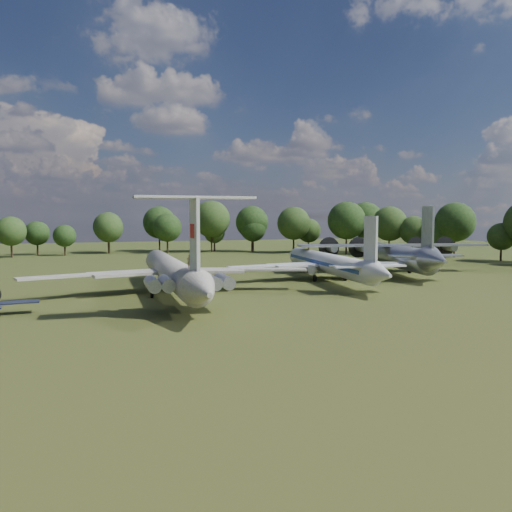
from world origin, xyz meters
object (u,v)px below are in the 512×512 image
object	(u,v)px
il62_airliner	(172,277)
tu104_jet	(328,267)
an12_transport	(395,259)
person_on_il62	(190,261)

from	to	relation	value
il62_airliner	tu104_jet	world-z (taller)	il62_airliner
il62_airliner	an12_transport	bearing A→B (deg)	17.52
il62_airliner	tu104_jet	xyz separation A→B (m)	(27.38, 6.75, -0.22)
an12_transport	person_on_il62	world-z (taller)	person_on_il62
an12_transport	person_on_il62	xyz separation A→B (m)	(-45.03, -26.77, 3.10)
il62_airliner	person_on_il62	xyz separation A→B (m)	(-0.38, -14.01, 3.30)
an12_transport	tu104_jet	bearing A→B (deg)	-148.19
tu104_jet	an12_transport	size ratio (longest dim) A/B	1.11
tu104_jet	an12_transport	bearing A→B (deg)	25.32
tu104_jet	il62_airliner	bearing A→B (deg)	-160.05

